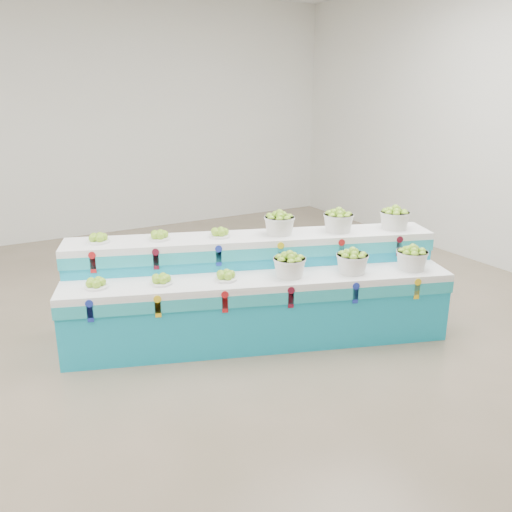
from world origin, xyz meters
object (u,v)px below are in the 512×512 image
at_px(plate_upper_mid, 159,235).
at_px(basket_upper_right, 395,218).
at_px(display_stand, 256,289).
at_px(basket_lower_left, 289,265).

distance_m(plate_upper_mid, basket_upper_right, 2.52).
height_order(display_stand, plate_upper_mid, plate_upper_mid).
bearing_deg(display_stand, plate_upper_mid, 165.97).
relative_size(display_stand, basket_upper_right, 12.03).
xyz_separation_m(plate_upper_mid, basket_upper_right, (2.38, -0.84, 0.07)).
bearing_deg(plate_upper_mid, basket_lower_left, -40.46).
xyz_separation_m(basket_lower_left, basket_upper_right, (1.37, 0.02, 0.30)).
relative_size(basket_lower_left, basket_upper_right, 1.00).
height_order(display_stand, basket_upper_right, basket_upper_right).
distance_m(basket_lower_left, basket_upper_right, 1.40).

